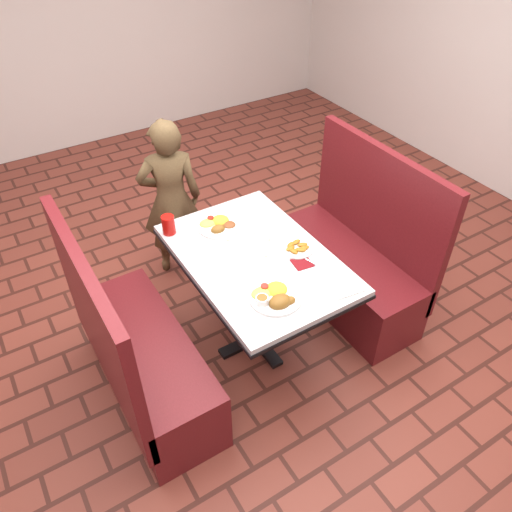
# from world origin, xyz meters

# --- Properties ---
(room) EXTENTS (7.00, 7.04, 2.82)m
(room) POSITION_xyz_m (0.00, 0.00, 1.91)
(room) COLOR brown
(room) RESTS_ON ground
(dining_table) EXTENTS (0.81, 1.21, 0.75)m
(dining_table) POSITION_xyz_m (0.00, 0.00, 0.65)
(dining_table) COLOR silver
(dining_table) RESTS_ON ground
(booth_bench_left) EXTENTS (0.47, 1.20, 1.17)m
(booth_bench_left) POSITION_xyz_m (-0.80, 0.00, 0.33)
(booth_bench_left) COLOR maroon
(booth_bench_left) RESTS_ON ground
(booth_bench_right) EXTENTS (0.47, 1.20, 1.17)m
(booth_bench_right) POSITION_xyz_m (0.80, 0.00, 0.33)
(booth_bench_right) COLOR maroon
(booth_bench_right) RESTS_ON ground
(diner_person) EXTENTS (0.53, 0.42, 1.25)m
(diner_person) POSITION_xyz_m (-0.11, 1.00, 0.63)
(diner_person) COLOR brown
(diner_person) RESTS_ON ground
(near_dinner_plate) EXTENTS (0.29, 0.29, 0.09)m
(near_dinner_plate) POSITION_xyz_m (-0.10, -0.36, 0.78)
(near_dinner_plate) COLOR white
(near_dinner_plate) RESTS_ON dining_table
(far_dinner_plate) EXTENTS (0.28, 0.28, 0.07)m
(far_dinner_plate) POSITION_xyz_m (-0.05, 0.38, 0.78)
(far_dinner_plate) COLOR white
(far_dinner_plate) RESTS_ON dining_table
(plantain_plate) EXTENTS (0.20, 0.20, 0.03)m
(plantain_plate) POSITION_xyz_m (0.24, -0.08, 0.76)
(plantain_plate) COLOR white
(plantain_plate) RESTS_ON dining_table
(maroon_napkin) EXTENTS (0.12, 0.12, 0.00)m
(maroon_napkin) POSITION_xyz_m (0.19, -0.20, 0.75)
(maroon_napkin) COLOR maroon
(maroon_napkin) RESTS_ON dining_table
(spoon_utensil) EXTENTS (0.04, 0.12, 0.00)m
(spoon_utensil) POSITION_xyz_m (0.24, -0.21, 0.75)
(spoon_utensil) COLOR silver
(spoon_utensil) RESTS_ON dining_table
(red_tumbler) EXTENTS (0.08, 0.08, 0.12)m
(red_tumbler) POSITION_xyz_m (-0.34, 0.48, 0.81)
(red_tumbler) COLOR #B2100B
(red_tumbler) RESTS_ON dining_table
(paper_napkin) EXTENTS (0.20, 0.16, 0.01)m
(paper_napkin) POSITION_xyz_m (0.28, -0.49, 0.76)
(paper_napkin) COLOR white
(paper_napkin) RESTS_ON dining_table
(knife_utensil) EXTENTS (0.04, 0.16, 0.00)m
(knife_utensil) POSITION_xyz_m (-0.02, -0.39, 0.76)
(knife_utensil) COLOR silver
(knife_utensil) RESTS_ON dining_table
(fork_utensil) EXTENTS (0.09, 0.15, 0.00)m
(fork_utensil) POSITION_xyz_m (-0.13, -0.37, 0.76)
(fork_utensil) COLOR silver
(fork_utensil) RESTS_ON dining_table
(lettuce_shreds) EXTENTS (0.28, 0.32, 0.00)m
(lettuce_shreds) POSITION_xyz_m (0.04, 0.06, 0.75)
(lettuce_shreds) COLOR #83C24D
(lettuce_shreds) RESTS_ON dining_table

